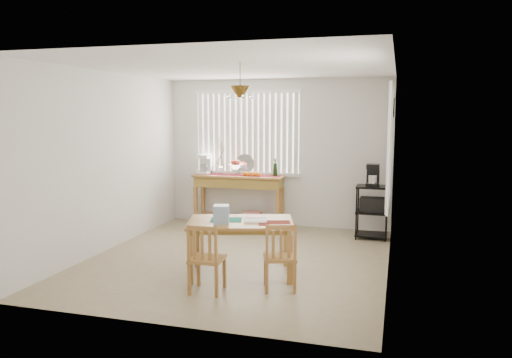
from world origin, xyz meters
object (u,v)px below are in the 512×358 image
(wire_cart, at_px, (372,207))
(sideboard, at_px, (239,188))
(chair_right, at_px, (280,257))
(dining_table, at_px, (241,227))
(chair_left, at_px, (206,259))
(cart_items, at_px, (373,176))

(wire_cart, bearing_deg, sideboard, 172.88)
(sideboard, xyz_separation_m, wire_cart, (2.33, -0.29, -0.17))
(chair_right, bearing_deg, sideboard, 115.78)
(dining_table, xyz_separation_m, chair_left, (-0.18, -0.70, -0.22))
(wire_cart, height_order, chair_right, wire_cart)
(sideboard, xyz_separation_m, cart_items, (2.33, -0.28, 0.33))
(wire_cart, bearing_deg, chair_left, -118.44)
(wire_cart, bearing_deg, chair_right, -107.56)
(cart_items, bearing_deg, dining_table, -121.99)
(sideboard, relative_size, dining_table, 1.11)
(dining_table, bearing_deg, chair_left, -104.50)
(wire_cart, height_order, dining_table, wire_cart)
(cart_items, relative_size, chair_right, 0.45)
(sideboard, distance_m, wire_cart, 2.35)
(dining_table, distance_m, chair_left, 0.76)
(cart_items, height_order, chair_right, cart_items)
(cart_items, bearing_deg, wire_cart, -90.00)
(cart_items, bearing_deg, chair_left, -118.37)
(sideboard, height_order, wire_cart, sideboard)
(sideboard, distance_m, chair_left, 3.41)
(dining_table, bearing_deg, wire_cart, 57.91)
(wire_cart, bearing_deg, dining_table, -122.09)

